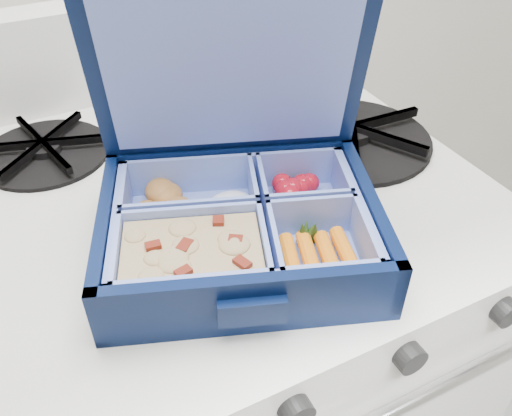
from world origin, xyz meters
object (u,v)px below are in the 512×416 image
bento_box (240,228)px  stove (227,383)px  burner_grate (352,132)px  fork (270,152)px

bento_box → stove: bearing=97.4°
bento_box → burner_grate: bento_box is taller
bento_box → fork: size_ratio=1.42×
bento_box → burner_grate: size_ratio=1.27×
bento_box → fork: bearing=72.9°
burner_grate → fork: bearing=169.3°
stove → burner_grate: (0.18, -0.01, 0.43)m
fork → bento_box: bearing=-82.0°
burner_grate → fork: 0.11m
stove → fork: 0.42m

